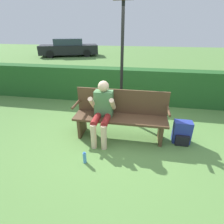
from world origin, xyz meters
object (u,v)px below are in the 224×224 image
at_px(park_bench, 121,114).
at_px(parked_car, 69,48).
at_px(signpost, 122,53).
at_px(person_seated, 103,109).
at_px(backpack, 182,133).
at_px(water_bottle, 85,158).

bearing_deg(park_bench, parked_car, 117.37).
bearing_deg(signpost, person_seated, -104.33).
relative_size(person_seated, parked_car, 0.25).
relative_size(park_bench, backpack, 4.07).
distance_m(backpack, parked_car, 12.83).
xyz_separation_m(water_bottle, parked_car, (-5.10, 11.76, 0.53)).
xyz_separation_m(signpost, parked_car, (-5.49, 9.98, -0.97)).
distance_m(park_bench, person_seated, 0.41).
xyz_separation_m(backpack, parked_car, (-6.84, 10.84, 0.41)).
height_order(water_bottle, parked_car, parked_car).
height_order(water_bottle, signpost, signpost).
relative_size(backpack, parked_car, 0.10).
xyz_separation_m(water_bottle, signpost, (0.39, 1.78, 1.50)).
height_order(person_seated, parked_car, parked_car).
bearing_deg(park_bench, person_seated, -155.55).
bearing_deg(parked_car, backpack, -77.90).
distance_m(park_bench, water_bottle, 1.15).
bearing_deg(backpack, person_seated, -176.17).
xyz_separation_m(person_seated, water_bottle, (-0.15, -0.81, -0.56)).
bearing_deg(parked_car, water_bottle, -86.70).
bearing_deg(park_bench, water_bottle, -116.85).
bearing_deg(person_seated, water_bottle, -100.16).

